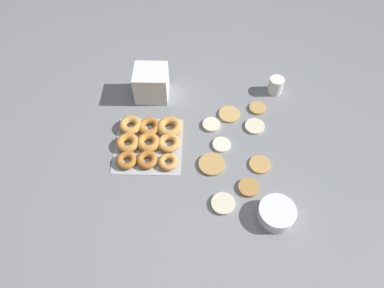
{
  "coord_description": "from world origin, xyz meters",
  "views": [
    {
      "loc": [
        0.85,
        -0.05,
        1.24
      ],
      "look_at": [
        -0.02,
        -0.07,
        0.04
      ],
      "focal_mm": 32.0,
      "sensor_mm": 36.0,
      "label": 1
    }
  ],
  "objects": [
    {
      "name": "pancake_7",
      "position": [
        -0.04,
        0.06,
        0.01
      ],
      "size": [
        0.08,
        0.08,
        0.01
      ],
      "primitive_type": "cylinder",
      "color": "silver",
      "rests_on": "ground_plane"
    },
    {
      "name": "pancake_3",
      "position": [
        -0.15,
        0.22,
        0.01
      ],
      "size": [
        0.09,
        0.09,
        0.01
      ],
      "primitive_type": "cylinder",
      "color": "beige",
      "rests_on": "ground_plane"
    },
    {
      "name": "paper_cup",
      "position": [
        -0.38,
        0.34,
        0.04
      ],
      "size": [
        0.07,
        0.07,
        0.08
      ],
      "color": "white",
      "rests_on": "ground_plane"
    },
    {
      "name": "pancake_6",
      "position": [
        0.06,
        0.22,
        0.01
      ],
      "size": [
        0.09,
        0.09,
        0.01
      ],
      "primitive_type": "cylinder",
      "color": "tan",
      "rests_on": "ground_plane"
    },
    {
      "name": "pancake_0",
      "position": [
        0.25,
        0.06,
        0.01
      ],
      "size": [
        0.1,
        0.1,
        0.02
      ],
      "primitive_type": "cylinder",
      "color": "beige",
      "rests_on": "ground_plane"
    },
    {
      "name": "pancake_2",
      "position": [
        -0.15,
        0.02,
        0.01
      ],
      "size": [
        0.08,
        0.08,
        0.01
      ],
      "primitive_type": "cylinder",
      "color": "beige",
      "rests_on": "ground_plane"
    },
    {
      "name": "ground_plane",
      "position": [
        0.0,
        0.0,
        0.0
      ],
      "size": [
        3.0,
        3.0,
        0.0
      ],
      "primitive_type": "plane",
      "color": "gray"
    },
    {
      "name": "container_stack",
      "position": [
        -0.35,
        -0.27,
        0.08
      ],
      "size": [
        0.15,
        0.16,
        0.15
      ],
      "color": "white",
      "rests_on": "ground_plane"
    },
    {
      "name": "pancake_5",
      "position": [
        -0.22,
        0.1,
        0.01
      ],
      "size": [
        0.1,
        0.1,
        0.01
      ],
      "primitive_type": "cylinder",
      "color": "tan",
      "rests_on": "ground_plane"
    },
    {
      "name": "pancake_1",
      "position": [
        0.07,
        0.02,
        0.01
      ],
      "size": [
        0.11,
        0.11,
        0.01
      ],
      "primitive_type": "cylinder",
      "color": "tan",
      "rests_on": "ground_plane"
    },
    {
      "name": "batter_bowl",
      "position": [
        0.3,
        0.26,
        0.03
      ],
      "size": [
        0.14,
        0.14,
        0.06
      ],
      "color": "white",
      "rests_on": "ground_plane"
    },
    {
      "name": "donut_tray",
      "position": [
        -0.05,
        -0.26,
        0.02
      ],
      "size": [
        0.31,
        0.3,
        0.04
      ],
      "color": "#ADAFB5",
      "rests_on": "ground_plane"
    },
    {
      "name": "pancake_8",
      "position": [
        -0.26,
        0.24,
        0.01
      ],
      "size": [
        0.08,
        0.08,
        0.01
      ],
      "primitive_type": "cylinder",
      "color": "tan",
      "rests_on": "ground_plane"
    },
    {
      "name": "pancake_4",
      "position": [
        0.17,
        0.17,
        0.01
      ],
      "size": [
        0.09,
        0.09,
        0.02
      ],
      "primitive_type": "cylinder",
      "color": "#B27F42",
      "rests_on": "ground_plane"
    }
  ]
}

